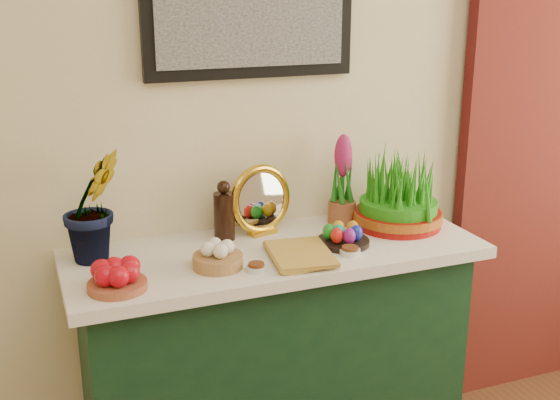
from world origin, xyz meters
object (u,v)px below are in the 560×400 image
Objects in this scene: hyacinth_green at (92,188)px; book at (271,256)px; wheatgrass_sabzeh at (399,195)px; mirror at (261,200)px; sideboard at (275,368)px.

book is at bearing -44.76° from hyacinth_green.
wheatgrass_sabzeh is (1.07, -0.07, -0.12)m from hyacinth_green.
hyacinth_green reaches higher than mirror.
sideboard is at bearing -175.69° from wheatgrass_sabzeh.
hyacinth_green reaches higher than sideboard.
book is at bearing -115.86° from sideboard.
mirror reaches higher than sideboard.
sideboard is 5.07× the size of book.
mirror is 0.99× the size of book.
hyacinth_green reaches higher than wheatgrass_sabzeh.
book is (0.51, -0.22, -0.22)m from hyacinth_green.
sideboard is 3.99× the size of wheatgrass_sabzeh.
hyacinth_green is (-0.57, 0.10, 0.70)m from sideboard.
sideboard is at bearing -91.63° from mirror.
sideboard is 0.50m from book.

